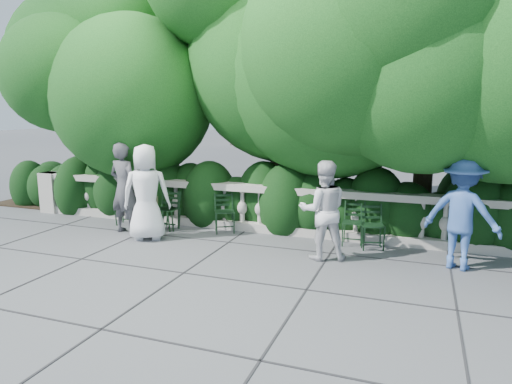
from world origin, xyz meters
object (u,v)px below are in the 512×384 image
(chair_b, at_px, (124,226))
(chair_c, at_px, (165,231))
(chair_d, at_px, (225,234))
(chair_weathered, at_px, (147,239))
(chair_f, at_px, (352,247))
(person_businessman, at_px, (146,192))
(person_casual_man, at_px, (323,210))
(chair_a, at_px, (164,231))
(chair_e, at_px, (373,251))
(person_woman_grey, at_px, (124,188))
(person_older_blue, at_px, (462,213))

(chair_b, height_order, chair_c, same)
(chair_d, bearing_deg, chair_weathered, -174.45)
(chair_d, relative_size, chair_f, 1.00)
(person_businessman, relative_size, person_casual_man, 1.11)
(chair_f, height_order, person_businessman, person_businessman)
(chair_a, distance_m, chair_d, 1.37)
(chair_e, xyz_separation_m, person_businessman, (-4.33, -0.74, 0.95))
(chair_a, height_order, person_casual_man, person_casual_man)
(chair_d, relative_size, person_casual_man, 0.49)
(chair_f, distance_m, person_businessman, 4.12)
(chair_weathered, bearing_deg, chair_e, -12.92)
(chair_c, relative_size, person_woman_grey, 0.44)
(chair_weathered, xyz_separation_m, person_older_blue, (5.74, 0.33, 0.92))
(chair_e, bearing_deg, chair_f, 150.72)
(chair_b, xyz_separation_m, person_casual_man, (4.60, -0.69, 0.86))
(chair_d, distance_m, person_casual_man, 2.53)
(person_businessman, distance_m, person_older_blue, 5.74)
(chair_e, relative_size, chair_weathered, 1.00)
(chair_c, distance_m, person_casual_man, 3.68)
(chair_a, bearing_deg, chair_d, 20.79)
(chair_f, relative_size, person_casual_man, 0.49)
(person_woman_grey, bearing_deg, chair_d, -155.24)
(chair_weathered, xyz_separation_m, person_woman_grey, (-0.71, 0.32, 0.95))
(chair_e, bearing_deg, chair_c, 164.74)
(chair_a, distance_m, person_businessman, 1.16)
(person_woman_grey, relative_size, person_older_blue, 1.03)
(chair_a, distance_m, person_woman_grey, 1.23)
(chair_e, distance_m, chair_weathered, 4.41)
(person_woman_grey, bearing_deg, chair_weathered, 164.14)
(chair_f, distance_m, person_older_blue, 2.10)
(person_casual_man, distance_m, person_older_blue, 2.22)
(chair_weathered, relative_size, person_casual_man, 0.49)
(chair_a, xyz_separation_m, chair_c, (0.06, -0.03, 0.00))
(chair_a, relative_size, chair_d, 1.00)
(chair_e, xyz_separation_m, chair_weathered, (-4.34, -0.78, 0.00))
(chair_e, relative_size, person_casual_man, 0.49)
(chair_f, distance_m, chair_weathered, 4.03)
(chair_a, xyz_separation_m, person_businessman, (0.05, -0.66, 0.95))
(chair_e, distance_m, person_older_blue, 1.74)
(chair_c, height_order, person_older_blue, person_older_blue)
(chair_e, distance_m, person_casual_man, 1.38)
(person_casual_man, bearing_deg, person_businessman, -19.65)
(person_casual_man, bearing_deg, person_older_blue, 167.59)
(chair_a, relative_size, chair_f, 1.00)
(chair_b, xyz_separation_m, chair_e, (5.40, 0.05, 0.00))
(chair_b, relative_size, chair_f, 1.00)
(chair_weathered, height_order, person_businessman, person_businessman)
(chair_a, xyz_separation_m, person_woman_grey, (-0.67, -0.39, 0.95))
(chair_c, distance_m, person_older_blue, 5.80)
(person_woman_grey, bearing_deg, person_casual_man, -175.05)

